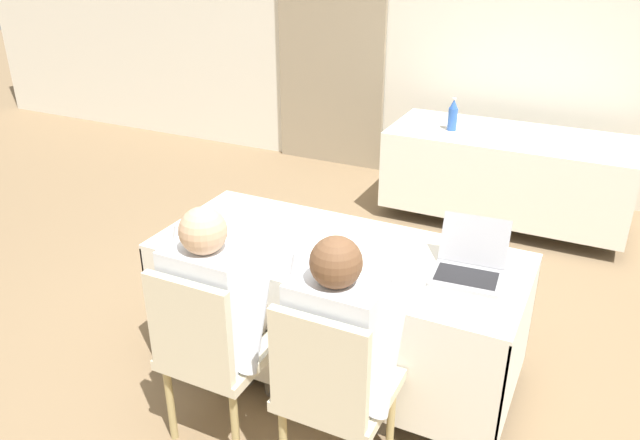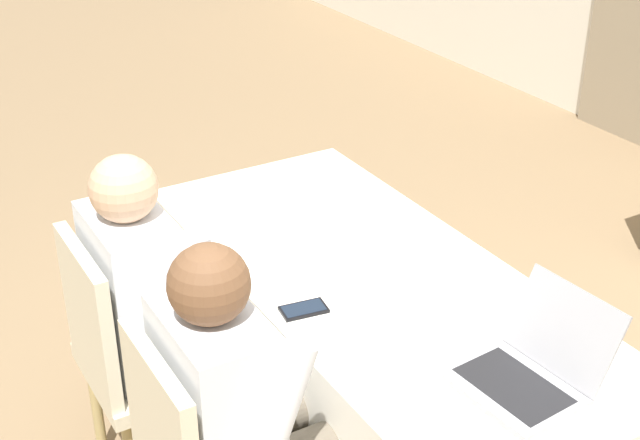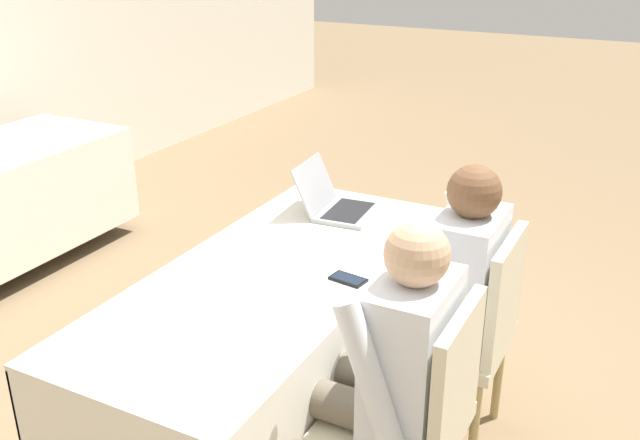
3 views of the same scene
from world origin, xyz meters
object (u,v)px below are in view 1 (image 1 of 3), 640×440
(cell_phone, at_px, (323,278))
(laptop, at_px, (469,266))
(water_bottle, at_px, (453,116))
(chair_near_left, at_px, (210,348))
(person_checkered_shirt, at_px, (221,306))
(person_white_shirt, at_px, (343,341))
(chair_near_right, at_px, (332,388))

(cell_phone, bearing_deg, laptop, 37.61)
(laptop, relative_size, water_bottle, 1.40)
(chair_near_left, xyz_separation_m, person_checkered_shirt, (0.00, 0.10, 0.16))
(person_checkered_shirt, bearing_deg, water_bottle, -95.56)
(laptop, height_order, cell_phone, laptop)
(laptop, distance_m, person_checkered_shirt, 1.14)
(chair_near_left, relative_size, person_white_shirt, 0.78)
(person_checkered_shirt, relative_size, person_white_shirt, 1.00)
(laptop, height_order, water_bottle, water_bottle)
(water_bottle, relative_size, chair_near_right, 0.28)
(person_checkered_shirt, bearing_deg, chair_near_right, 170.09)
(cell_phone, bearing_deg, chair_near_left, -122.51)
(cell_phone, bearing_deg, person_checkered_shirt, -130.79)
(cell_phone, height_order, person_white_shirt, person_white_shirt)
(laptop, xyz_separation_m, person_white_shirt, (-0.35, -0.64, -0.11))
(cell_phone, xyz_separation_m, person_checkered_shirt, (-0.35, -0.31, -0.07))
(chair_near_right, xyz_separation_m, person_checkered_shirt, (-0.59, 0.10, 0.16))
(laptop, relative_size, person_white_shirt, 0.31)
(chair_near_right, relative_size, person_white_shirt, 0.78)
(water_bottle, distance_m, person_white_shirt, 2.83)
(chair_near_left, distance_m, person_checkered_shirt, 0.19)
(cell_phone, distance_m, chair_near_right, 0.53)
(chair_near_left, distance_m, chair_near_right, 0.59)
(water_bottle, distance_m, chair_near_right, 2.95)
(water_bottle, bearing_deg, chair_near_left, -95.37)
(laptop, bearing_deg, cell_phone, -155.11)
(laptop, relative_size, chair_near_right, 0.40)
(cell_phone, relative_size, chair_near_right, 0.16)
(chair_near_right, bearing_deg, person_checkered_shirt, -9.91)
(cell_phone, relative_size, person_white_shirt, 0.12)
(person_checkered_shirt, bearing_deg, person_white_shirt, -180.00)
(cell_phone, xyz_separation_m, person_white_shirt, (0.24, -0.31, -0.07))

